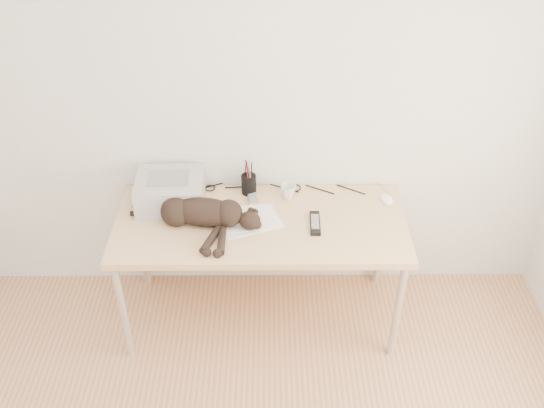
{
  "coord_description": "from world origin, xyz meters",
  "views": [
    {
      "loc": [
        0.05,
        -1.21,
        2.79
      ],
      "look_at": [
        0.06,
        1.34,
        0.9
      ],
      "focal_mm": 40.0,
      "sensor_mm": 36.0,
      "label": 1
    }
  ],
  "objects_px": {
    "cat": "(200,214)",
    "pen_cup": "(249,184)",
    "desk": "(261,230)",
    "mouse": "(386,197)",
    "mug": "(288,191)",
    "printer": "(170,191)"
  },
  "relations": [
    {
      "from": "printer",
      "to": "mouse",
      "type": "xyz_separation_m",
      "value": [
        1.23,
        0.03,
        -0.07
      ]
    },
    {
      "from": "desk",
      "to": "printer",
      "type": "bearing_deg",
      "value": 170.62
    },
    {
      "from": "desk",
      "to": "cat",
      "type": "bearing_deg",
      "value": -161.12
    },
    {
      "from": "desk",
      "to": "pen_cup",
      "type": "xyz_separation_m",
      "value": [
        -0.07,
        0.19,
        0.19
      ]
    },
    {
      "from": "printer",
      "to": "desk",
      "type": "bearing_deg",
      "value": -9.38
    },
    {
      "from": "cat",
      "to": "mouse",
      "type": "relative_size",
      "value": 6.41
    },
    {
      "from": "desk",
      "to": "cat",
      "type": "relative_size",
      "value": 2.19
    },
    {
      "from": "desk",
      "to": "printer",
      "type": "distance_m",
      "value": 0.56
    },
    {
      "from": "cat",
      "to": "pen_cup",
      "type": "relative_size",
      "value": 3.32
    },
    {
      "from": "mug",
      "to": "desk",
      "type": "bearing_deg",
      "value": -138.96
    },
    {
      "from": "printer",
      "to": "mug",
      "type": "xyz_separation_m",
      "value": [
        0.66,
        0.05,
        -0.04
      ]
    },
    {
      "from": "desk",
      "to": "mouse",
      "type": "distance_m",
      "value": 0.74
    },
    {
      "from": "desk",
      "to": "mug",
      "type": "xyz_separation_m",
      "value": [
        0.16,
        0.14,
        0.17
      ]
    },
    {
      "from": "mug",
      "to": "cat",
      "type": "bearing_deg",
      "value": -152.72
    },
    {
      "from": "desk",
      "to": "cat",
      "type": "distance_m",
      "value": 0.4
    },
    {
      "from": "mug",
      "to": "pen_cup",
      "type": "bearing_deg",
      "value": 167.74
    },
    {
      "from": "cat",
      "to": "mug",
      "type": "relative_size",
      "value": 8.2
    },
    {
      "from": "printer",
      "to": "mug",
      "type": "relative_size",
      "value": 4.31
    },
    {
      "from": "desk",
      "to": "printer",
      "type": "height_order",
      "value": "printer"
    },
    {
      "from": "desk",
      "to": "mouse",
      "type": "xyz_separation_m",
      "value": [
        0.72,
        0.11,
        0.15
      ]
    },
    {
      "from": "desk",
      "to": "mug",
      "type": "bearing_deg",
      "value": 41.04
    },
    {
      "from": "mug",
      "to": "mouse",
      "type": "xyz_separation_m",
      "value": [
        0.56,
        -0.03,
        -0.02
      ]
    }
  ]
}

